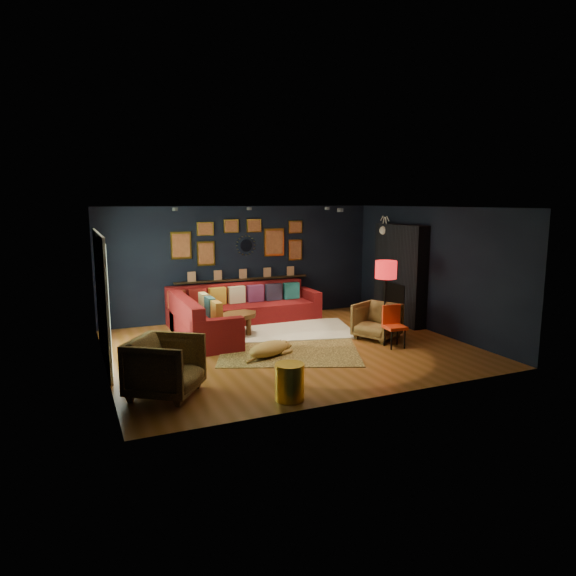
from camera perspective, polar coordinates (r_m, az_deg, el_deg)
name	(u,v)px	position (r m, az deg, el deg)	size (l,w,h in m)	color
floor	(289,347)	(9.68, 0.11, -6.62)	(6.50, 6.50, 0.00)	brown
room_walls	(289,263)	(9.36, 0.11, 2.78)	(6.50, 6.50, 6.50)	black
sectional	(229,314)	(11.05, -6.58, -2.91)	(3.41, 2.69, 0.86)	maroon
ledge	(243,279)	(11.94, -5.03, 0.97)	(3.20, 0.12, 0.04)	black
gallery_wall	(241,241)	(11.87, -5.21, 5.23)	(3.15, 0.04, 1.02)	yellow
sunburst_mirror	(246,245)	(11.92, -4.69, 4.74)	(0.47, 0.16, 0.47)	silver
fireplace	(400,277)	(11.75, 12.29, 1.15)	(0.31, 1.60, 2.20)	black
deer_head	(390,230)	(12.08, 11.26, 6.33)	(0.50, 0.28, 0.45)	white
sliding_door	(102,297)	(9.28, -19.98, -0.95)	(0.06, 2.80, 2.20)	white
ceiling_spots	(273,209)	(10.04, -1.73, 8.77)	(3.30, 2.50, 0.06)	black
shag_rug	(294,330)	(10.90, 0.72, -4.67)	(2.38, 1.73, 0.03)	silver
leopard_rug	(289,352)	(9.37, 0.15, -7.13)	(2.48, 1.77, 0.01)	tan
coffee_table	(238,317)	(10.47, -5.54, -3.27)	(1.05, 0.93, 0.43)	brown
pouf	(212,335)	(9.80, -8.42, -5.20)	(0.57, 0.57, 0.38)	maroon
armchair_left	(165,364)	(7.46, -13.49, -8.18)	(0.90, 0.84, 0.93)	#BA8D48
armchair_right	(377,319)	(10.35, 9.86, -3.45)	(0.77, 0.72, 0.79)	#BA8D48
gold_stool	(290,382)	(7.17, 0.17, -10.39)	(0.41, 0.41, 0.51)	yellow
orange_chair	(393,323)	(9.84, 11.62, -3.80)	(0.40, 0.40, 0.78)	black
floor_lamp	(386,273)	(10.36, 10.82, 1.62)	(0.43, 0.43, 1.55)	black
dog	(269,346)	(9.05, -2.18, -6.47)	(1.18, 0.58, 0.37)	tan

